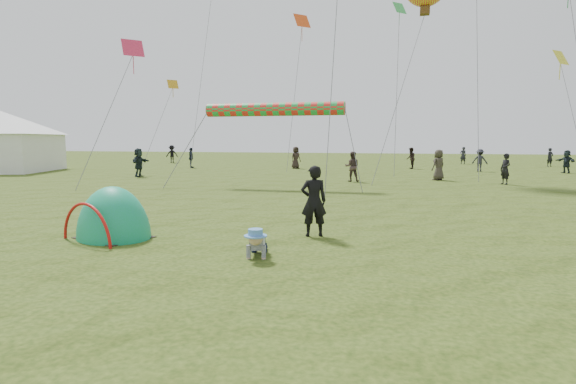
% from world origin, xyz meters
% --- Properties ---
extents(ground, '(140.00, 140.00, 0.00)m').
position_xyz_m(ground, '(0.00, 0.00, 0.00)').
color(ground, '#1E340C').
extents(crawling_toddler, '(0.71, 0.90, 0.62)m').
position_xyz_m(crawling_toddler, '(0.71, 0.66, 0.31)').
color(crawling_toddler, black).
rests_on(crawling_toddler, ground).
extents(popup_tent, '(2.30, 2.11, 2.43)m').
position_xyz_m(popup_tent, '(-3.08, 1.49, 0.00)').
color(popup_tent, teal).
rests_on(popup_tent, ground).
extents(standing_adult, '(0.72, 0.60, 1.69)m').
position_xyz_m(standing_adult, '(1.43, 2.81, 0.84)').
color(standing_adult, black).
rests_on(standing_adult, ground).
extents(event_marquee, '(8.54, 8.54, 4.71)m').
position_xyz_m(event_marquee, '(-24.66, 18.97, 2.36)').
color(event_marquee, white).
rests_on(event_marquee, ground).
extents(crowd_person_0, '(0.68, 0.55, 1.62)m').
position_xyz_m(crowd_person_0, '(9.07, 37.39, 0.81)').
color(crowd_person_0, black).
rests_on(crowd_person_0, ground).
extents(crowd_person_1, '(0.66, 0.83, 1.68)m').
position_xyz_m(crowd_person_1, '(4.16, 29.01, 0.84)').
color(crowd_person_1, black).
rests_on(crowd_person_1, ground).
extents(crowd_person_2, '(0.80, 1.04, 1.64)m').
position_xyz_m(crowd_person_2, '(-13.19, 26.08, 0.82)').
color(crowd_person_2, '#1A222E').
rests_on(crowd_person_2, ground).
extents(crowd_person_3, '(1.16, 0.84, 1.62)m').
position_xyz_m(crowd_person_3, '(8.92, 27.14, 0.81)').
color(crowd_person_3, '#25252F').
rests_on(crowd_person_3, ground).
extents(crowd_person_4, '(0.96, 1.01, 1.74)m').
position_xyz_m(crowd_person_4, '(-4.69, 27.21, 0.87)').
color(crowd_person_4, black).
rests_on(crowd_person_4, ground).
extents(crowd_person_5, '(0.54, 1.65, 1.77)m').
position_xyz_m(crowd_person_5, '(-12.32, 17.15, 0.88)').
color(crowd_person_5, black).
rests_on(crowd_person_5, ground).
extents(crowd_person_6, '(0.63, 0.69, 1.59)m').
position_xyz_m(crowd_person_6, '(8.60, 17.39, 0.80)').
color(crowd_person_6, black).
rests_on(crowd_person_6, ground).
extents(crowd_person_9, '(1.29, 1.03, 1.74)m').
position_xyz_m(crowd_person_9, '(-18.63, 32.92, 0.87)').
color(crowd_person_9, black).
rests_on(crowd_person_9, ground).
extents(crowd_person_10, '(0.99, 0.99, 1.74)m').
position_xyz_m(crowd_person_10, '(5.49, 19.17, 0.87)').
color(crowd_person_10, '#352F27').
rests_on(crowd_person_10, ground).
extents(crowd_person_11, '(1.16, 1.50, 1.59)m').
position_xyz_m(crowd_person_11, '(14.42, 26.90, 0.79)').
color(crowd_person_11, black).
rests_on(crowd_person_11, ground).
extents(crowd_person_12, '(0.69, 0.61, 1.59)m').
position_xyz_m(crowd_person_12, '(15.73, 34.96, 0.79)').
color(crowd_person_12, black).
rests_on(crowd_person_12, ground).
extents(crowd_person_13, '(0.86, 0.70, 1.64)m').
position_xyz_m(crowd_person_13, '(0.83, 17.10, 0.82)').
color(crowd_person_13, '#3D2E2C').
rests_on(crowd_person_13, ground).
extents(rainbow_tube_kite, '(6.84, 0.64, 0.64)m').
position_xyz_m(rainbow_tube_kite, '(-2.60, 13.57, 3.74)').
color(rainbow_tube_kite, red).
extents(diamond_kite_0, '(1.18, 1.18, 0.96)m').
position_xyz_m(diamond_kite_0, '(-10.83, 14.66, 7.22)').
color(diamond_kite_0, '#E22A51').
extents(diamond_kite_2, '(0.92, 0.92, 0.75)m').
position_xyz_m(diamond_kite_2, '(10.98, 18.00, 6.35)').
color(diamond_kite_2, yellow).
extents(diamond_kite_6, '(1.36, 1.36, 1.11)m').
position_xyz_m(diamond_kite_6, '(-4.53, 28.64, 11.69)').
color(diamond_kite_6, '#EB4D16').
extents(diamond_kite_8, '(0.86, 0.86, 0.70)m').
position_xyz_m(diamond_kite_8, '(-13.97, 24.83, 6.57)').
color(diamond_kite_8, gold).
extents(diamond_kite_9, '(1.01, 1.01, 0.83)m').
position_xyz_m(diamond_kite_9, '(3.02, 25.76, 11.37)').
color(diamond_kite_9, green).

